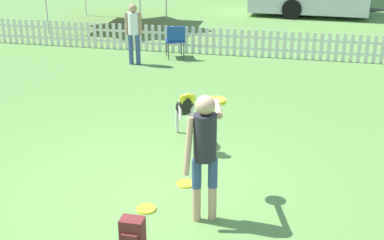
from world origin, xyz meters
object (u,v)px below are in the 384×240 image
object	(u,v)px
frisbee_near_handler	(186,184)
spectator_standing	(134,29)
backpack_on_grass	(132,234)
handler_person	(205,143)
folding_chair_blue_left	(175,39)
leaping_dog	(185,106)
frisbee_near_dog	(146,209)

from	to	relation	value
frisbee_near_handler	spectator_standing	distance (m)	6.42
backpack_on_grass	handler_person	bearing A→B (deg)	50.59
spectator_standing	folding_chair_blue_left	bearing A→B (deg)	-144.47
handler_person	backpack_on_grass	size ratio (longest dim) A/B	4.13
handler_person	frisbee_near_handler	distance (m)	1.38
frisbee_near_handler	backpack_on_grass	distance (m)	1.67
backpack_on_grass	spectator_standing	xyz separation A→B (m)	(-2.36, 7.43, 0.70)
backpack_on_grass	leaping_dog	bearing A→B (deg)	91.76
handler_person	leaping_dog	size ratio (longest dim) A/B	1.40
folding_chair_blue_left	spectator_standing	distance (m)	1.21
frisbee_near_dog	handler_person	bearing A→B (deg)	-2.25
handler_person	frisbee_near_dog	bearing A→B (deg)	159.25
frisbee_near_handler	folding_chair_blue_left	world-z (taller)	folding_chair_blue_left
frisbee_near_handler	frisbee_near_dog	size ratio (longest dim) A/B	1.00
frisbee_near_dog	frisbee_near_handler	bearing A→B (deg)	65.47
spectator_standing	frisbee_near_dog	bearing A→B (deg)	103.31
folding_chair_blue_left	spectator_standing	size ratio (longest dim) A/B	0.58
frisbee_near_handler	spectator_standing	xyz separation A→B (m)	(-2.62, 5.79, 0.89)
handler_person	spectator_standing	bearing A→B (deg)	96.32
handler_person	frisbee_near_dog	xyz separation A→B (m)	(-0.79, 0.03, -1.03)
handler_person	leaping_dog	world-z (taller)	handler_person
folding_chair_blue_left	handler_person	bearing A→B (deg)	84.46
frisbee_near_handler	frisbee_near_dog	distance (m)	0.85
frisbee_near_handler	backpack_on_grass	bearing A→B (deg)	-98.78
frisbee_near_handler	leaping_dog	bearing A→B (deg)	103.08
folding_chair_blue_left	spectator_standing	xyz separation A→B (m)	(-0.87, -0.76, 0.38)
backpack_on_grass	folding_chair_blue_left	bearing A→B (deg)	100.38
leaping_dog	backpack_on_grass	size ratio (longest dim) A/B	2.95
handler_person	spectator_standing	size ratio (longest dim) A/B	1.11
frisbee_near_handler	backpack_on_grass	xyz separation A→B (m)	(-0.25, -1.64, 0.19)
leaping_dog	spectator_standing	world-z (taller)	spectator_standing
leaping_dog	spectator_standing	size ratio (longest dim) A/B	0.80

